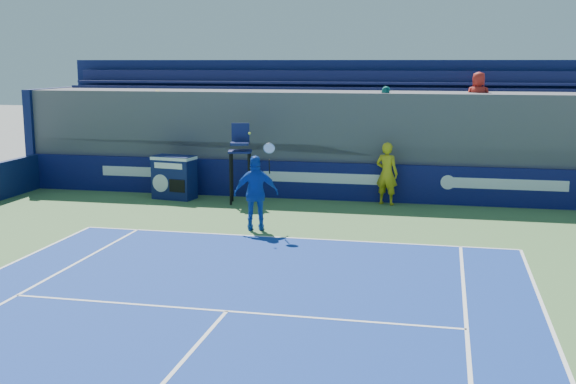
% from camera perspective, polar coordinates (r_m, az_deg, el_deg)
% --- Properties ---
extents(ball_person, '(0.81, 0.65, 1.93)m').
position_cam_1_polar(ball_person, '(22.26, 7.81, 1.46)').
color(ball_person, gold).
rests_on(ball_person, apron).
extents(back_hoarding, '(20.40, 0.21, 1.20)m').
position_cam_1_polar(back_hoarding, '(22.92, 2.97, 0.85)').
color(back_hoarding, '#0D114D').
rests_on(back_hoarding, ground).
extents(match_clock, '(1.42, 0.93, 1.40)m').
position_cam_1_polar(match_clock, '(23.31, -8.98, 1.25)').
color(match_clock, '#0F184B').
rests_on(match_clock, ground).
extents(umpire_chair, '(0.83, 0.83, 2.48)m').
position_cam_1_polar(umpire_chair, '(22.25, -3.80, 2.97)').
color(umpire_chair, black).
rests_on(umpire_chair, ground).
extents(tennis_player, '(1.23, 0.75, 2.57)m').
position_cam_1_polar(tennis_player, '(18.69, -2.53, -0.09)').
color(tennis_player, '#1547B1').
rests_on(tennis_player, apron).
extents(stadium_seating, '(21.00, 4.05, 4.40)m').
position_cam_1_polar(stadium_seating, '(24.77, 3.77, 4.43)').
color(stadium_seating, '#4F4F54').
rests_on(stadium_seating, ground).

